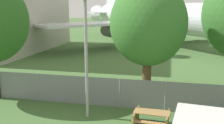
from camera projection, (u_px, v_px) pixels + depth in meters
name	position (u px, v px, depth m)	size (l,w,h in m)	color
perimeter_fence	(120.00, 93.00, 14.97)	(56.07, 0.07, 1.72)	gray
airplane	(164.00, 18.00, 37.86)	(32.23, 36.20, 12.29)	silver
picnic_bench_near_cabin	(152.00, 117.00, 12.65)	(1.80, 1.51, 0.76)	#A37A47
tree_far_right	(148.00, 24.00, 14.56)	(4.31, 4.31, 7.15)	brown
light_mast	(86.00, 41.00, 13.05)	(0.44, 0.44, 6.41)	#99999E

